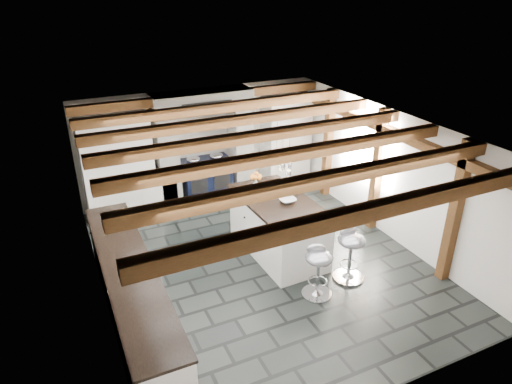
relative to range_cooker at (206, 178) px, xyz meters
name	(u,v)px	position (x,y,z in m)	size (l,w,h in m)	color
ground	(261,262)	(0.00, -2.68, -0.47)	(6.00, 6.00, 0.00)	black
room_shell	(196,179)	(-0.61, -1.26, 0.60)	(6.00, 6.03, 6.00)	white
range_cooker	(206,178)	(0.00, 0.00, 0.00)	(1.00, 0.63, 0.99)	black
kitchen_island	(278,226)	(0.41, -2.50, 0.03)	(1.09, 2.00, 1.30)	white
bar_stool_near	(350,248)	(1.05, -3.66, 0.09)	(0.48, 0.48, 0.89)	silver
bar_stool_far	(319,265)	(0.39, -3.81, 0.06)	(0.54, 0.54, 0.84)	silver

